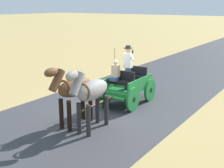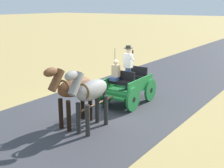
# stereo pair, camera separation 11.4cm
# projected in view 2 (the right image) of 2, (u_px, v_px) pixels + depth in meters

# --- Properties ---
(ground_plane) EXTENTS (200.00, 200.00, 0.00)m
(ground_plane) POSITION_uv_depth(u_px,v_px,m) (109.00, 107.00, 12.09)
(ground_plane) COLOR tan
(road_surface) EXTENTS (6.34, 160.00, 0.01)m
(road_surface) POSITION_uv_depth(u_px,v_px,m) (109.00, 106.00, 12.09)
(road_surface) COLOR #38383D
(road_surface) RESTS_ON ground
(horse_drawn_carriage) EXTENTS (1.50, 4.51, 2.50)m
(horse_drawn_carriage) POSITION_uv_depth(u_px,v_px,m) (128.00, 85.00, 12.27)
(horse_drawn_carriage) COLOR #1E7233
(horse_drawn_carriage) RESTS_ON ground
(horse_near_side) EXTENTS (0.69, 2.14, 2.21)m
(horse_near_side) POSITION_uv_depth(u_px,v_px,m) (90.00, 92.00, 9.50)
(horse_near_side) COLOR gray
(horse_near_side) RESTS_ON ground
(horse_off_side) EXTENTS (0.58, 2.13, 2.21)m
(horse_off_side) POSITION_uv_depth(u_px,v_px,m) (73.00, 89.00, 9.89)
(horse_off_side) COLOR brown
(horse_off_side) RESTS_ON ground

